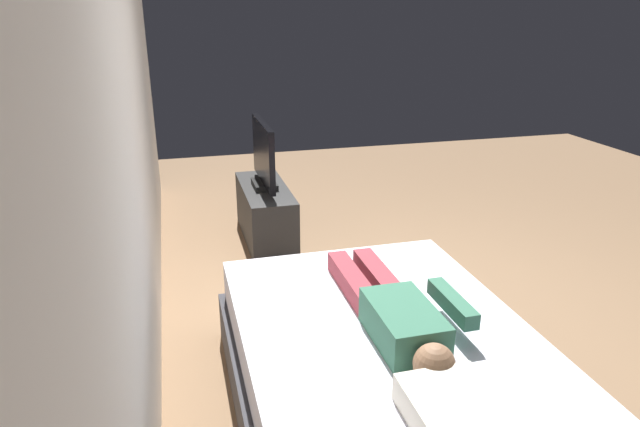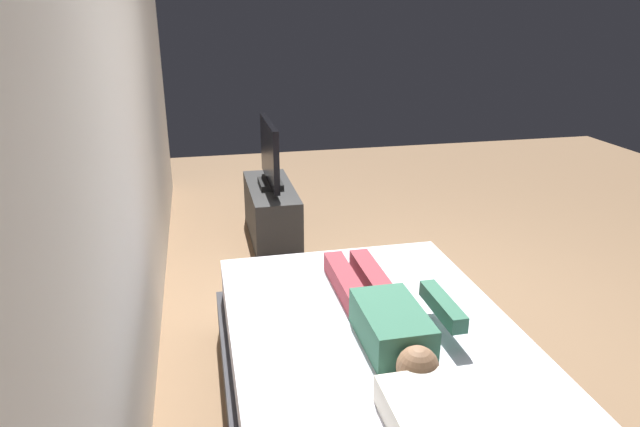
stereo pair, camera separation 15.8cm
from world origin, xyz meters
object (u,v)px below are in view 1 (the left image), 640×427
object	(u,v)px
remote	(455,300)
tv_stand	(265,213)
pillow	(459,418)
person	(396,312)
tv	(263,156)
bed	(385,378)

from	to	relation	value
remote	tv_stand	size ratio (longest dim) A/B	0.14
pillow	person	size ratio (longest dim) A/B	0.38
person	tv	distance (m)	2.58
remote	tv_stand	xyz separation A→B (m)	(2.41, 0.63, -0.30)
bed	pillow	size ratio (longest dim) A/B	4.34
person	remote	size ratio (longest dim) A/B	8.40
bed	remote	xyz separation A→B (m)	(0.18, -0.46, 0.29)
pillow	person	bearing A→B (deg)	-3.87
tv_stand	tv	distance (m)	0.53
pillow	tv_stand	distance (m)	3.34
person	tv	world-z (taller)	tv
remote	tv	distance (m)	2.50
person	tv	bearing A→B (deg)	5.02
bed	person	size ratio (longest dim) A/B	1.65
pillow	tv_stand	world-z (taller)	pillow
bed	person	world-z (taller)	person
tv_stand	remote	bearing A→B (deg)	-165.37
bed	pillow	bearing A→B (deg)	180.00
person	tv_stand	size ratio (longest dim) A/B	1.15
remote	tv	size ratio (longest dim) A/B	0.17
bed	tv	bearing A→B (deg)	3.85
bed	remote	distance (m)	0.57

